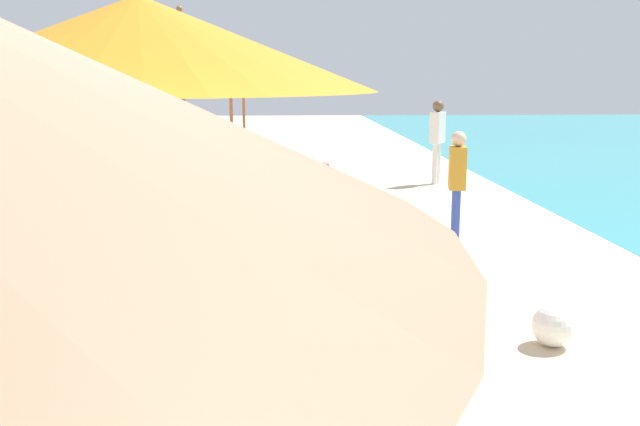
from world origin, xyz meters
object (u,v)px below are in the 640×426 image
object	(u,v)px
lounger_third_shoreside	(291,251)
beach_ball	(552,326)
lounger_second_shoreside	(258,355)
umbrella_farthest	(243,79)
person_walking_far	(437,133)
lounger_fourth_shoreside	(275,198)
umbrella_fourth	(230,80)
person_walking_near	(14,146)
person_walking_mid	(457,177)
umbrella_third	(180,40)
lounger_farthest_shoreside	(281,174)
umbrella_second	(139,44)
cooler_box	(319,169)

from	to	relation	value
lounger_third_shoreside	beach_ball	distance (m)	3.32
lounger_second_shoreside	umbrella_farthest	world-z (taller)	umbrella_farthest
person_walking_far	beach_ball	xyz separation A→B (m)	(-0.98, -9.22, -0.91)
lounger_second_shoreside	person_walking_far	size ratio (longest dim) A/B	0.74
lounger_second_shoreside	lounger_fourth_shoreside	distance (m)	6.63
umbrella_fourth	lounger_second_shoreside	bearing A→B (deg)	-84.28
lounger_fourth_shoreside	person_walking_near	bearing A→B (deg)	177.02
person_walking_mid	person_walking_near	bearing A→B (deg)	165.36
person_walking_mid	person_walking_far	xyz separation A→B (m)	(0.92, 5.46, 0.15)
umbrella_third	lounger_farthest_shoreside	size ratio (longest dim) A/B	2.26
umbrella_second	umbrella_fourth	distance (m)	6.53
umbrella_fourth	beach_ball	bearing A→B (deg)	-57.21
person_walking_mid	cooler_box	size ratio (longest dim) A/B	3.22
lounger_farthest_shoreside	beach_ball	size ratio (longest dim) A/B	3.56
umbrella_third	lounger_farthest_shoreside	bearing A→B (deg)	82.54
umbrella_second	lounger_farthest_shoreside	xyz separation A→B (m)	(0.72, 10.28, -2.15)
lounger_third_shoreside	beach_ball	size ratio (longest dim) A/B	3.42
umbrella_third	lounger_third_shoreside	world-z (taller)	umbrella_third
lounger_fourth_shoreside	person_walking_far	bearing A→B (deg)	56.25
umbrella_third	umbrella_farthest	bearing A→B (deg)	87.48
umbrella_third	person_walking_near	distance (m)	6.95
person_walking_far	umbrella_fourth	bearing A→B (deg)	-95.56
person_walking_near	lounger_fourth_shoreside	bearing A→B (deg)	116.95
lounger_second_shoreside	person_walking_mid	world-z (taller)	person_walking_mid
lounger_farthest_shoreside	cooler_box	xyz separation A→B (m)	(0.87, 1.80, -0.14)
lounger_third_shoreside	beach_ball	xyz separation A→B (m)	(2.23, -2.46, -0.07)
beach_ball	umbrella_third	bearing A→B (deg)	157.72
umbrella_fourth	person_walking_near	bearing A→B (deg)	151.01
lounger_second_shoreside	lounger_farthest_shoreside	bearing A→B (deg)	95.25
lounger_farthest_shoreside	person_walking_mid	bearing A→B (deg)	-60.21
lounger_third_shoreside	person_walking_mid	xyz separation A→B (m)	(2.29, 1.30, 0.69)
lounger_second_shoreside	lounger_third_shoreside	xyz separation A→B (m)	(0.28, 3.29, -0.07)
person_walking_near	lounger_second_shoreside	bearing A→B (deg)	71.57
umbrella_fourth	cooler_box	bearing A→B (deg)	74.06
umbrella_second	lounger_second_shoreside	xyz separation A→B (m)	(0.56, 0.92, -2.15)
lounger_third_shoreside	lounger_fourth_shoreside	xyz separation A→B (m)	(-0.23, 3.34, 0.06)
umbrella_fourth	person_walking_mid	xyz separation A→B (m)	(3.14, -1.02, -1.30)
umbrella_farthest	person_walking_far	distance (m)	4.58
beach_ball	cooler_box	bearing A→B (deg)	98.21
person_walking_mid	cooler_box	distance (m)	6.79
umbrella_farthest	beach_ball	world-z (taller)	umbrella_farthest
lounger_second_shoreside	cooler_box	size ratio (longest dim) A/B	2.70
umbrella_third	beach_ball	world-z (taller)	umbrella_third
lounger_second_shoreside	lounger_third_shoreside	world-z (taller)	lounger_second_shoreside
umbrella_third	beach_ball	size ratio (longest dim) A/B	8.04
lounger_third_shoreside	person_walking_mid	bearing A→B (deg)	29.99
umbrella_third	cooler_box	xyz separation A→B (m)	(1.80, 8.97, -2.46)
umbrella_third	lounger_fourth_shoreside	xyz separation A→B (m)	(0.83, 4.45, -2.33)
umbrella_third	lounger_farthest_shoreside	distance (m)	7.60
person_walking_mid	umbrella_third	bearing A→B (deg)	-134.64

